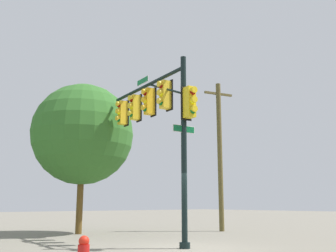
% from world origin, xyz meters
% --- Properties ---
extents(ground_plane, '(120.00, 120.00, 0.00)m').
position_xyz_m(ground_plane, '(0.00, 0.00, 0.00)').
color(ground_plane, slate).
extents(signal_pole_assembly, '(6.12, 1.19, 6.79)m').
position_xyz_m(signal_pole_assembly, '(1.86, -0.16, 5.07)').
color(signal_pole_assembly, black).
rests_on(signal_pole_assembly, ground_plane).
extents(utility_pole, '(0.57, 1.77, 8.29)m').
position_xyz_m(utility_pole, '(4.74, -6.89, 4.29)').
color(utility_pole, brown).
rests_on(utility_pole, ground_plane).
extents(tree_near, '(5.19, 5.19, 7.58)m').
position_xyz_m(tree_near, '(7.88, -0.02, 4.98)').
color(tree_near, brown).
rests_on(tree_near, ground_plane).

